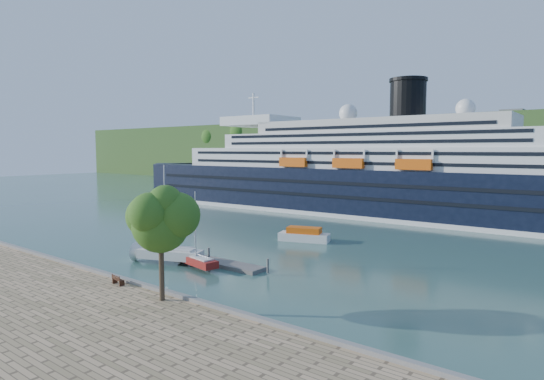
{
  "coord_description": "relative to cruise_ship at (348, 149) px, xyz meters",
  "views": [
    {
      "loc": [
        38.95,
        -23.91,
        12.88
      ],
      "look_at": [
        -2.82,
        30.0,
        6.85
      ],
      "focal_mm": 30.0,
      "sensor_mm": 36.0,
      "label": 1
    }
  ],
  "objects": [
    {
      "name": "ground",
      "position": [
        5.77,
        -59.02,
        -13.1
      ],
      "size": [
        400.0,
        400.0,
        0.0
      ],
      "primitive_type": "plane",
      "color": "#32594F",
      "rests_on": "ground"
    },
    {
      "name": "far_hillside",
      "position": [
        5.77,
        85.98,
        -1.1
      ],
      "size": [
        400.0,
        50.0,
        24.0
      ],
      "primitive_type": "cube",
      "color": "#305A24",
      "rests_on": "ground"
    },
    {
      "name": "quay_coping",
      "position": [
        5.77,
        -59.22,
        -11.95
      ],
      "size": [
        220.0,
        0.5,
        0.3
      ],
      "primitive_type": "cube",
      "color": "slate",
      "rests_on": "promenade"
    },
    {
      "name": "cruise_ship",
      "position": [
        0.0,
        0.0,
        0.0
      ],
      "size": [
        117.05,
        19.62,
        26.21
      ],
      "primitive_type": null,
      "rotation": [
        0.0,
        0.0,
        0.02
      ],
      "color": "black",
      "rests_on": "ground"
    },
    {
      "name": "park_bench",
      "position": [
        9.92,
        -60.22,
        -11.63
      ],
      "size": [
        1.53,
        0.74,
        0.95
      ],
      "primitive_type": null,
      "rotation": [
        0.0,
        0.0,
        -0.1
      ],
      "color": "#442413",
      "rests_on": "promenade"
    },
    {
      "name": "promenade_tree",
      "position": [
        16.33,
        -60.52,
        -7.13
      ],
      "size": [
        6.0,
        6.0,
        9.94
      ],
      "primitive_type": null,
      "color": "#335C18",
      "rests_on": "promenade"
    },
    {
      "name": "floating_pontoon",
      "position": [
        5.51,
        -46.94,
        -12.89
      ],
      "size": [
        19.35,
        2.44,
        0.43
      ],
      "primitive_type": null,
      "rotation": [
        0.0,
        0.0,
        0.0
      ],
      "color": "slate",
      "rests_on": "ground"
    },
    {
      "name": "sailboat_white_near",
      "position": [
        4.56,
        -49.97,
        -7.76
      ],
      "size": [
        8.56,
        5.07,
        10.69
      ],
      "primitive_type": null,
      "rotation": [
        0.0,
        0.0,
        0.36
      ],
      "color": "silver",
      "rests_on": "ground"
    },
    {
      "name": "sailboat_red",
      "position": [
        8.66,
        -49.52,
        -9.09
      ],
      "size": [
        6.43,
        2.89,
        8.03
      ],
      "primitive_type": null,
      "rotation": [
        0.0,
        0.0,
        -0.19
      ],
      "color": "maroon",
      "rests_on": "ground"
    },
    {
      "name": "tender_launch",
      "position": [
        9.45,
        -29.97,
        -12.11
      ],
      "size": [
        7.59,
        4.55,
        1.98
      ],
      "primitive_type": null,
      "rotation": [
        0.0,
        0.0,
        0.31
      ],
      "color": "#E3560D",
      "rests_on": "ground"
    }
  ]
}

